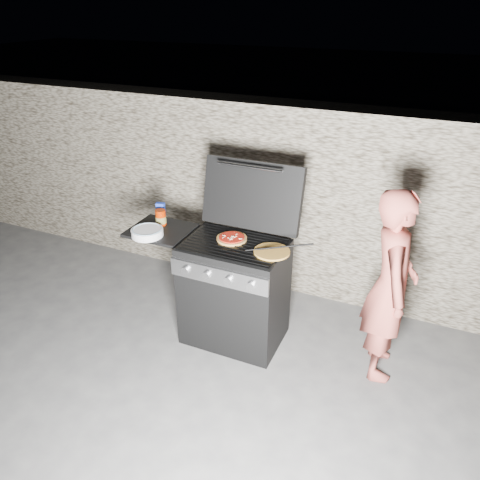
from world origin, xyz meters
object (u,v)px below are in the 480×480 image
at_px(gas_grill, 207,285).
at_px(sauce_jar, 161,217).
at_px(pizza_topped, 232,238).
at_px(person, 390,286).

distance_m(gas_grill, sauce_jar, 0.69).
distance_m(gas_grill, pizza_topped, 0.52).
bearing_deg(person, pizza_topped, 81.47).
xyz_separation_m(pizza_topped, sauce_jar, (-0.67, 0.02, 0.04)).
relative_size(gas_grill, pizza_topped, 5.57).
relative_size(sauce_jar, person, 0.09).
relative_size(gas_grill, person, 0.89).
distance_m(pizza_topped, sauce_jar, 0.67).
bearing_deg(gas_grill, sauce_jar, 170.86).
bearing_deg(pizza_topped, sauce_jar, 177.95).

